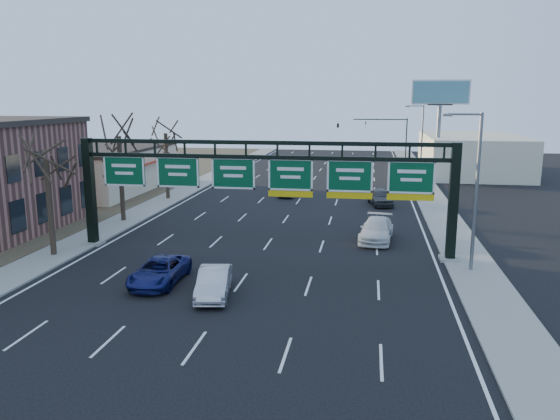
% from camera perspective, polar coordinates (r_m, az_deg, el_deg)
% --- Properties ---
extents(ground, '(160.00, 160.00, 0.00)m').
position_cam_1_polar(ground, '(27.97, -5.06, -8.85)').
color(ground, black).
rests_on(ground, ground).
extents(sidewalk_left, '(3.00, 120.00, 0.12)m').
position_cam_1_polar(sidewalk_left, '(50.29, -13.61, 0.15)').
color(sidewalk_left, gray).
rests_on(sidewalk_left, ground).
extents(sidewalk_right, '(3.00, 120.00, 0.12)m').
position_cam_1_polar(sidewalk_right, '(46.80, 16.67, -0.86)').
color(sidewalk_right, gray).
rests_on(sidewalk_right, ground).
extents(dirt_strip_left, '(21.00, 120.00, 0.06)m').
position_cam_1_polar(dirt_strip_left, '(56.15, -25.17, 0.51)').
color(dirt_strip_left, '#473D2B').
rests_on(dirt_strip_left, ground).
extents(lane_markings, '(21.60, 120.00, 0.01)m').
position_cam_1_polar(lane_markings, '(46.87, 0.97, -0.41)').
color(lane_markings, white).
rests_on(lane_markings, ground).
extents(sign_gantry, '(24.60, 1.20, 7.20)m').
position_cam_1_polar(sign_gantry, '(34.37, -1.65, 3.02)').
color(sign_gantry, black).
rests_on(sign_gantry, ground).
extents(cream_strip, '(10.90, 18.40, 4.70)m').
position_cam_1_polar(cream_strip, '(61.65, -17.95, 4.14)').
color(cream_strip, beige).
rests_on(cream_strip, ground).
extents(building_right_distant, '(12.00, 20.00, 5.00)m').
position_cam_1_polar(building_right_distant, '(76.89, 19.37, 5.52)').
color(building_right_distant, beige).
rests_on(building_right_distant, ground).
extents(tree_gantry, '(3.60, 3.60, 8.48)m').
position_cam_1_polar(tree_gantry, '(36.15, -23.40, 6.47)').
color(tree_gantry, black).
rests_on(tree_gantry, sidewalk_left).
extents(tree_mid, '(3.60, 3.60, 9.24)m').
position_cam_1_polar(tree_mid, '(44.84, -16.58, 8.69)').
color(tree_mid, black).
rests_on(tree_mid, sidewalk_left).
extents(tree_far, '(3.60, 3.60, 8.86)m').
position_cam_1_polar(tree_far, '(54.03, -11.93, 8.94)').
color(tree_far, black).
rests_on(tree_far, sidewalk_left).
extents(streetlight_near, '(2.15, 0.22, 9.00)m').
position_cam_1_polar(streetlight_near, '(32.25, 19.65, 2.59)').
color(streetlight_near, slate).
rests_on(streetlight_near, sidewalk_right).
extents(streetlight_far, '(2.15, 0.22, 9.00)m').
position_cam_1_polar(streetlight_far, '(65.80, 14.49, 7.15)').
color(streetlight_far, slate).
rests_on(streetlight_far, sidewalk_right).
extents(billboard_right, '(7.00, 0.50, 12.00)m').
position_cam_1_polar(billboard_right, '(70.85, 16.37, 10.57)').
color(billboard_right, slate).
rests_on(billboard_right, ground).
extents(traffic_signal_mast, '(10.16, 0.54, 7.00)m').
position_cam_1_polar(traffic_signal_mast, '(80.49, 8.71, 8.42)').
color(traffic_signal_mast, black).
rests_on(traffic_signal_mast, ground).
extents(car_blue_suv, '(2.25, 4.88, 1.35)m').
position_cam_1_polar(car_blue_suv, '(30.10, -12.47, -6.23)').
color(car_blue_suv, navy).
rests_on(car_blue_suv, ground).
extents(car_silver_sedan, '(2.18, 4.47, 1.41)m').
position_cam_1_polar(car_silver_sedan, '(27.73, -6.93, -7.53)').
color(car_silver_sedan, '#B9B8BD').
rests_on(car_silver_sedan, ground).
extents(car_white_wagon, '(2.65, 5.43, 1.52)m').
position_cam_1_polar(car_white_wagon, '(38.63, 10.05, -2.05)').
color(car_white_wagon, white).
rests_on(car_white_wagon, ground).
extents(car_grey_far, '(2.68, 4.74, 1.52)m').
position_cam_1_polar(car_grey_far, '(51.60, 10.42, 1.36)').
color(car_grey_far, '#393B3D').
rests_on(car_grey_far, ground).
extents(car_silver_distant, '(1.93, 4.57, 1.47)m').
position_cam_1_polar(car_silver_distant, '(55.62, 0.95, 2.26)').
color(car_silver_distant, '#B2B2B7').
rests_on(car_silver_distant, ground).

